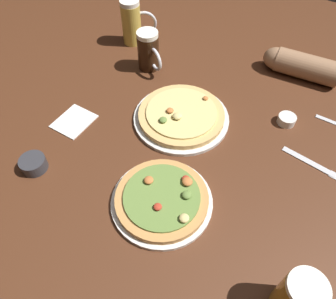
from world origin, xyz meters
The scene contains 11 objects.
ground_plane centered at (0.00, 0.00, -0.01)m, with size 2.40×2.40×0.03m, color #4C2816.
pizza_plate_near centered at (0.07, -0.15, 0.02)m, with size 0.27×0.27×0.05m.
pizza_plate_far centered at (-0.04, 0.14, 0.02)m, with size 0.31×0.31×0.05m.
beer_mug_dark centered at (-0.43, 0.43, 0.09)m, with size 0.12×0.10×0.17m.
beer_mug_amber centered at (0.45, -0.22, 0.07)m, with size 0.13×0.08×0.14m.
beer_mug_pale centered at (-0.28, 0.32, 0.07)m, with size 0.12×0.09×0.15m.
ramekin_sauce centered at (0.26, 0.31, 0.01)m, with size 0.06×0.06×0.03m, color silver.
ramekin_butter centered at (-0.30, -0.25, 0.02)m, with size 0.07×0.07×0.04m, color #333338.
napkin_folded centered at (-0.33, -0.05, 0.00)m, with size 0.11×0.12×0.01m, color white.
knife_right centered at (0.39, 0.19, 0.00)m, with size 0.21×0.05×0.01m.
diner_arm centered at (0.21, 0.57, 0.04)m, with size 0.27×0.11×0.09m.
Camera 1 is at (0.31, -0.51, 0.76)m, focal length 34.48 mm.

